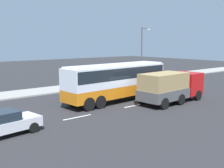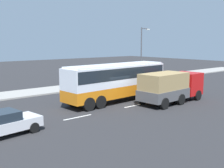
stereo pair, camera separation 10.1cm
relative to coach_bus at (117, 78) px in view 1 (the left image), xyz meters
The scene contains 8 objects.
ground_plane 2.29m from the coach_bus, 152.26° to the right, with size 120.00×120.00×0.00m, color #28282B.
sidewalk_curb 9.26m from the coach_bus, 94.48° to the left, with size 80.00×4.00×0.15m, color gray.
lane_centreline 7.43m from the coach_bus, 160.11° to the right, with size 25.78×0.16×0.01m.
coach_bus is the anchor object (origin of this frame).
cargo_truck 5.00m from the coach_bus, 47.16° to the right, with size 7.13×2.92×2.78m.
car_silver_hatch 12.00m from the coach_bus, 165.34° to the right, with size 4.44×2.32×1.47m.
pedestrian_near_curb 9.97m from the coach_bus, 60.99° to the left, with size 0.32×0.32×1.79m.
street_lamp 13.89m from the coach_bus, 34.29° to the left, with size 1.59×0.24×7.31m.
Camera 1 is at (-15.88, -18.86, 5.50)m, focal length 44.40 mm.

